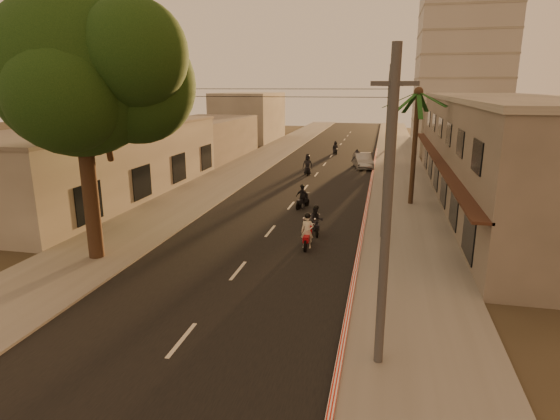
% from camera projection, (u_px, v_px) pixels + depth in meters
% --- Properties ---
extents(ground, '(160.00, 160.00, 0.00)m').
position_uv_depth(ground, '(223.00, 289.00, 18.85)').
color(ground, '#383023').
rests_on(ground, ground).
extents(road, '(10.00, 140.00, 0.02)m').
position_uv_depth(road, '(306.00, 188.00, 37.71)').
color(road, black).
rests_on(road, ground).
extents(sidewalk_right, '(5.00, 140.00, 0.12)m').
position_uv_depth(sidewalk_right, '(401.00, 191.00, 36.12)').
color(sidewalk_right, slate).
rests_on(sidewalk_right, ground).
extents(sidewalk_left, '(5.00, 140.00, 0.12)m').
position_uv_depth(sidewalk_left, '(218.00, 183.00, 39.28)').
color(sidewalk_left, slate).
rests_on(sidewalk_left, ground).
extents(curb_stripe, '(0.20, 60.00, 0.20)m').
position_uv_depth(curb_stripe, '(367.00, 205.00, 31.90)').
color(curb_stripe, red).
rests_on(curb_stripe, ground).
extents(shophouse_row, '(8.80, 34.20, 7.30)m').
position_uv_depth(shophouse_row, '(503.00, 151.00, 31.95)').
color(shophouse_row, gray).
rests_on(shophouse_row, ground).
extents(left_building, '(8.20, 24.20, 5.20)m').
position_uv_depth(left_building, '(105.00, 161.00, 34.34)').
color(left_building, '#ADA99D').
rests_on(left_building, ground).
extents(distant_tower, '(12.10, 12.10, 28.00)m').
position_uv_depth(distant_tower, '(464.00, 41.00, 64.72)').
color(distant_tower, '#B7B5B2').
rests_on(distant_tower, ground).
extents(broadleaf_tree, '(9.60, 8.70, 12.10)m').
position_uv_depth(broadleaf_tree, '(88.00, 73.00, 20.09)').
color(broadleaf_tree, black).
rests_on(broadleaf_tree, ground).
extents(palm_tree, '(5.00, 5.00, 8.20)m').
position_uv_depth(palm_tree, '(418.00, 99.00, 30.42)').
color(palm_tree, black).
rests_on(palm_tree, ground).
extents(utility_poles, '(1.20, 48.26, 9.00)m').
position_uv_depth(utility_poles, '(389.00, 106.00, 34.73)').
color(utility_poles, '#38383A').
rests_on(utility_poles, ground).
extents(filler_right, '(8.00, 14.00, 6.00)m').
position_uv_depth(filler_right, '(452.00, 128.00, 57.58)').
color(filler_right, '#ADA99D').
rests_on(filler_right, ground).
extents(filler_left_near, '(8.00, 14.00, 4.40)m').
position_uv_depth(filler_left_near, '(205.00, 138.00, 53.31)').
color(filler_left_near, '#ADA99D').
rests_on(filler_left_near, ground).
extents(filler_left_far, '(8.00, 14.00, 7.00)m').
position_uv_depth(filler_left_far, '(249.00, 117.00, 69.96)').
color(filler_left_far, '#ADA99D').
rests_on(filler_left_far, ground).
extents(scooter_red, '(0.71, 1.88, 1.85)m').
position_uv_depth(scooter_red, '(307.00, 233.00, 23.52)').
color(scooter_red, black).
rests_on(scooter_red, ground).
extents(scooter_mid_a, '(1.07, 1.70, 1.70)m').
position_uv_depth(scooter_mid_a, '(316.00, 221.00, 25.64)').
color(scooter_mid_a, black).
rests_on(scooter_mid_a, ground).
extents(scooter_mid_b, '(1.17, 1.63, 1.67)m').
position_uv_depth(scooter_mid_b, '(302.00, 197.00, 31.17)').
color(scooter_mid_b, black).
rests_on(scooter_mid_b, ground).
extents(scooter_far_a, '(1.10, 1.98, 1.97)m').
position_uv_depth(scooter_far_a, '(308.00, 165.00, 43.04)').
color(scooter_far_a, black).
rests_on(scooter_far_a, ground).
extents(scooter_far_b, '(1.28, 1.83, 1.80)m').
position_uv_depth(scooter_far_b, '(357.00, 159.00, 47.26)').
color(scooter_far_b, black).
rests_on(scooter_far_b, ground).
extents(parked_car, '(3.28, 5.08, 1.48)m').
position_uv_depth(parked_car, '(363.00, 161.00, 46.66)').
color(parked_car, gray).
rests_on(parked_car, ground).
extents(scooter_far_c, '(1.05, 1.54, 1.58)m').
position_uv_depth(scooter_far_c, '(335.00, 148.00, 56.35)').
color(scooter_far_c, black).
rests_on(scooter_far_c, ground).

